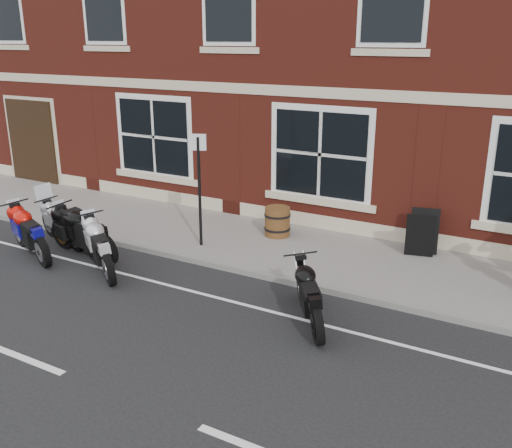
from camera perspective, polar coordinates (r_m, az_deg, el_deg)
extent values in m
plane|color=black|center=(11.31, -10.27, -6.18)|extent=(80.00, 80.00, 0.00)
cube|color=slate|center=(13.54, -2.23, -1.45)|extent=(30.00, 3.00, 0.12)
cube|color=slate|center=(12.31, -6.09, -3.60)|extent=(30.00, 0.16, 0.12)
cylinder|color=black|center=(14.66, -19.75, 0.03)|extent=(0.62, 0.31, 0.61)
cylinder|color=black|center=(13.43, -17.45, -1.36)|extent=(0.62, 0.31, 0.61)
cube|color=black|center=(13.99, -18.87, 0.68)|extent=(0.80, 0.46, 0.21)
ellipsoid|color=#A0A0A4|center=(14.08, -19.15, 1.25)|extent=(0.62, 0.50, 0.31)
cube|color=black|center=(13.62, -18.25, 0.62)|extent=(0.58, 0.41, 0.10)
cube|color=silver|center=(14.42, -20.06, 3.01)|extent=(0.17, 0.39, 0.43)
cylinder|color=black|center=(14.18, -22.36, -0.71)|extent=(0.69, 0.40, 0.69)
cylinder|color=black|center=(12.75, -20.43, -2.55)|extent=(0.69, 0.40, 0.69)
cube|color=black|center=(13.40, -21.69, -0.04)|extent=(0.90, 0.58, 0.24)
ellipsoid|color=#BF1008|center=(13.51, -21.95, 0.65)|extent=(0.71, 0.60, 0.35)
cube|color=black|center=(12.98, -21.19, -0.15)|extent=(0.66, 0.49, 0.11)
cylinder|color=black|center=(13.70, -18.57, -0.92)|extent=(0.71, 0.26, 0.69)
cylinder|color=black|center=(12.45, -14.69, -2.46)|extent=(0.71, 0.26, 0.69)
cube|color=black|center=(12.99, -17.00, -0.07)|extent=(0.90, 0.41, 0.24)
ellipsoid|color=black|center=(13.09, -17.45, 0.61)|extent=(0.67, 0.49, 0.35)
cube|color=black|center=(12.62, -15.94, -0.10)|extent=(0.64, 0.38, 0.11)
cylinder|color=black|center=(12.87, -15.73, -1.90)|extent=(0.63, 0.50, 0.68)
cylinder|color=black|center=(11.45, -14.35, -4.32)|extent=(0.63, 0.50, 0.68)
cube|color=black|center=(12.08, -15.27, -1.36)|extent=(0.84, 0.70, 0.23)
ellipsoid|color=silver|center=(12.19, -15.45, -0.57)|extent=(0.70, 0.65, 0.34)
cube|color=black|center=(11.66, -14.91, -1.61)|extent=(0.64, 0.56, 0.11)
cylinder|color=black|center=(10.39, 4.85, -6.29)|extent=(0.47, 0.60, 0.64)
cylinder|color=black|center=(9.13, 6.36, -10.03)|extent=(0.47, 0.60, 0.64)
cube|color=black|center=(9.65, 5.56, -6.11)|extent=(0.65, 0.79, 0.22)
ellipsoid|color=black|center=(9.74, 5.43, -5.11)|extent=(0.61, 0.66, 0.32)
cube|color=black|center=(9.27, 6.01, -6.67)|extent=(0.52, 0.60, 0.10)
cylinder|color=#432E11|center=(13.46, 2.15, 0.26)|extent=(0.60, 0.60, 0.69)
cylinder|color=black|center=(13.51, 2.14, -0.42)|extent=(0.63, 0.63, 0.05)
cylinder|color=black|center=(13.40, 2.16, 0.93)|extent=(0.63, 0.63, 0.05)
cylinder|color=black|center=(12.64, -5.66, 3.15)|extent=(0.07, 0.07, 2.46)
cube|color=silver|center=(12.39, -5.82, 8.14)|extent=(0.34, 0.15, 0.36)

